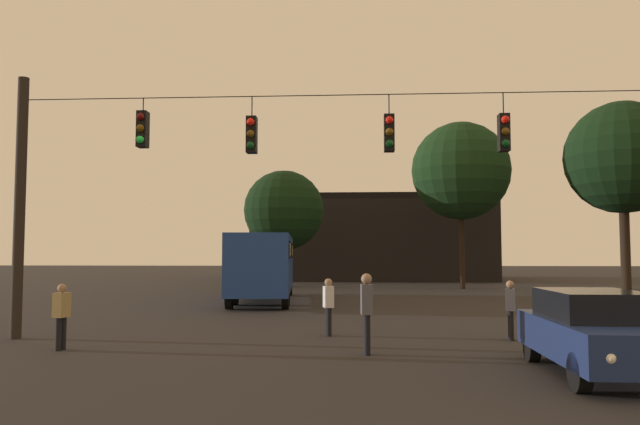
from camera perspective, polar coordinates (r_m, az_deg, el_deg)
The scene contains 12 objects.
ground_plane at distance 28.96m, azimuth 5.01°, elevation -8.15°, with size 168.00×168.00×0.00m, color black.
overhead_signal_span at distance 15.79m, azimuth 6.19°, elevation 2.96°, with size 19.51×0.44×6.87m.
city_bus at distance 28.99m, azimuth -5.17°, elevation -4.45°, with size 3.47×11.18×3.00m.
car_near_right at distance 12.44m, azimuth 24.10°, elevation -9.95°, with size 1.86×4.36×1.52m.
pedestrian_crossing_left at distance 16.78m, azimuth 0.78°, elevation -8.41°, with size 0.32×0.41×1.53m.
pedestrian_crossing_center at distance 16.64m, azimuth 17.14°, elevation -8.31°, with size 0.33×0.41×1.51m.
pedestrian_crossing_right at distance 15.47m, azimuth -22.72°, elevation -8.54°, with size 0.30×0.40×1.51m.
pedestrian_near_bus at distance 13.70m, azimuth 4.32°, elevation -8.79°, with size 0.27×0.38×1.76m.
corner_building at distance 54.78m, azimuth 4.79°, elevation -2.44°, with size 19.52×13.20×7.00m.
tree_left_silhouette at distance 41.29m, azimuth -3.35°, elevation 0.18°, with size 5.32×5.32×7.75m.
tree_behind_building at distance 40.34m, azimuth 12.84°, elevation 3.74°, with size 6.22×6.22×10.56m.
tree_right_far at distance 39.22m, azimuth 26.08°, elevation 4.54°, with size 6.38×6.38×10.85m.
Camera 1 is at (-0.78, -4.37, 2.20)m, focal length 34.74 mm.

